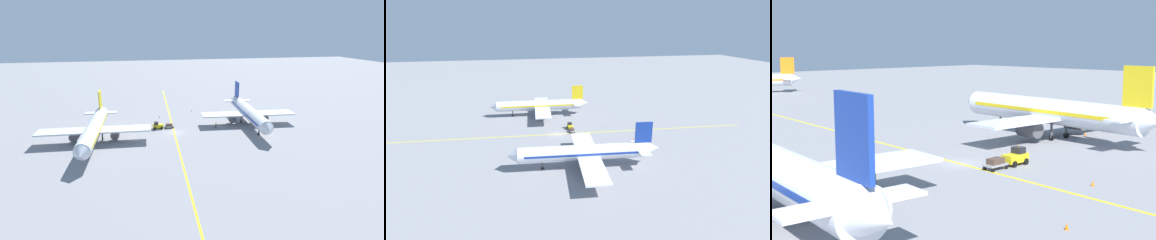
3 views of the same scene
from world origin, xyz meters
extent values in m
plane|color=gray|center=(0.00, 0.00, 0.00)|extent=(400.00, 400.00, 0.00)
cube|color=yellow|center=(0.00, 0.00, 0.00)|extent=(7.00, 119.84, 0.01)
cylinder|color=silver|center=(-22.92, -3.07, 3.80)|extent=(5.90, 30.19, 3.60)
cone|color=silver|center=(-21.67, 13.08, 3.80)|extent=(3.59, 2.66, 3.42)
cone|color=silver|center=(-24.19, -19.52, 4.10)|extent=(3.28, 3.23, 3.06)
cube|color=#193899|center=(-22.92, -3.07, 3.95)|extent=(5.71, 27.20, 0.50)
cube|color=silver|center=(-23.00, -4.07, 3.08)|extent=(28.32, 7.34, 0.36)
cylinder|color=#4C4C51|center=(-27.98, -3.68, 1.83)|extent=(2.44, 3.36, 2.20)
cylinder|color=#4C4C51|center=(-18.01, -4.45, 1.83)|extent=(2.44, 3.36, 2.20)
cube|color=#193899|center=(-24.00, -17.03, 8.10)|extent=(0.67, 4.02, 5.00)
cube|color=silver|center=(-23.96, -16.53, 4.20)|extent=(9.16, 3.09, 0.24)
cylinder|color=#4C4C51|center=(-22.18, 6.50, 1.40)|extent=(0.36, 0.36, 2.00)
cylinder|color=black|center=(-22.18, 6.50, 0.40)|extent=(0.34, 0.82, 0.80)
cylinder|color=#4C4C51|center=(-24.67, -4.94, 1.40)|extent=(0.36, 0.36, 2.00)
cylinder|color=black|center=(-24.67, -4.94, 0.40)|extent=(0.34, 0.82, 0.80)
cylinder|color=#4C4C51|center=(-21.48, -5.19, 1.40)|extent=(0.36, 0.36, 2.00)
cylinder|color=black|center=(-21.48, -5.19, 0.40)|extent=(0.34, 0.82, 0.80)
cylinder|color=silver|center=(20.68, 3.75, 3.80)|extent=(5.09, 30.14, 3.60)
cone|color=silver|center=(21.49, 19.93, 3.80)|extent=(3.54, 2.57, 3.42)
cone|color=silver|center=(19.86, -12.73, 4.10)|extent=(3.21, 3.15, 3.06)
cube|color=yellow|center=(20.68, 3.75, 3.95)|extent=(4.98, 27.15, 0.50)
cube|color=silver|center=(20.63, 2.75, 3.08)|extent=(28.22, 6.59, 0.36)
cylinder|color=#4C4C51|center=(15.64, 3.00, 1.83)|extent=(2.36, 3.31, 2.20)
cylinder|color=#4C4C51|center=(25.63, 2.50, 1.83)|extent=(2.36, 3.31, 2.20)
cube|color=yellow|center=(19.98, -10.23, 8.10)|extent=(0.56, 4.01, 5.00)
cube|color=silver|center=(20.01, -9.73, 4.20)|extent=(9.11, 2.85, 0.24)
cylinder|color=#4C4C51|center=(21.16, 13.34, 1.40)|extent=(0.36, 0.36, 2.00)
cylinder|color=black|center=(21.16, 13.34, 0.40)|extent=(0.32, 0.81, 0.80)
cylinder|color=#4C4C51|center=(18.98, 1.83, 1.40)|extent=(0.36, 0.36, 2.00)
cylinder|color=black|center=(18.98, 1.83, 0.40)|extent=(0.32, 0.81, 0.80)
cylinder|color=#4C4C51|center=(22.18, 1.67, 1.40)|extent=(0.36, 0.36, 2.00)
cylinder|color=black|center=(22.18, 1.67, 0.40)|extent=(0.32, 0.81, 0.80)
cube|color=gold|center=(4.02, -4.61, 0.80)|extent=(3.02, 1.55, 0.90)
cube|color=black|center=(4.57, -4.60, 1.60)|extent=(1.12, 1.29, 0.70)
sphere|color=orange|center=(4.57, -4.60, 2.03)|extent=(0.16, 0.16, 0.16)
cylinder|color=black|center=(4.98, -3.85, 0.35)|extent=(0.70, 0.26, 0.70)
cylinder|color=black|center=(5.00, -5.35, 0.35)|extent=(0.70, 0.26, 0.70)
cylinder|color=black|center=(3.03, -3.88, 0.35)|extent=(0.70, 0.26, 0.70)
cylinder|color=black|center=(3.05, -5.38, 0.35)|extent=(0.70, 0.26, 0.70)
cube|color=gray|center=(0.82, -4.67, 0.54)|extent=(2.62, 1.44, 0.20)
cube|color=#4C382D|center=(0.82, -4.67, 0.94)|extent=(1.84, 1.15, 0.60)
cylinder|color=black|center=(1.85, -4.02, 0.22)|extent=(0.44, 0.15, 0.44)
cylinder|color=black|center=(1.87, -5.28, 0.22)|extent=(0.44, 0.15, 0.44)
cylinder|color=black|center=(-0.23, -4.05, 0.22)|extent=(0.44, 0.15, 0.44)
cylinder|color=black|center=(-0.21, -5.31, 0.22)|extent=(0.44, 0.15, 0.44)
cylinder|color=#23232D|center=(-12.55, -1.91, 0.42)|extent=(0.16, 0.16, 0.85)
cylinder|color=#23232D|center=(-12.43, -1.75, 0.42)|extent=(0.16, 0.16, 0.85)
cube|color=#CCD819|center=(-12.49, -1.83, 1.15)|extent=(0.39, 0.42, 0.60)
cylinder|color=#CCD819|center=(-12.63, -2.02, 1.15)|extent=(0.10, 0.10, 0.55)
cylinder|color=#CCD819|center=(-12.35, -1.64, 1.15)|extent=(0.10, 0.10, 0.55)
sphere|color=#9E7051|center=(-12.49, -1.83, 1.57)|extent=(0.22, 0.22, 0.22)
cone|color=orange|center=(23.42, 8.93, 0.28)|extent=(0.32, 0.32, 0.55)
cone|color=orange|center=(-9.03, -20.90, 0.28)|extent=(0.32, 0.32, 0.55)
cone|color=orange|center=(25.77, 0.87, 0.28)|extent=(0.32, 0.32, 0.55)
cone|color=orange|center=(2.55, -15.51, 0.28)|extent=(0.32, 0.32, 0.55)
camera|label=1|loc=(10.75, 77.64, 27.66)|focal=28.00mm
camera|label=2|loc=(-84.54, 10.81, 32.28)|focal=28.00mm
camera|label=3|loc=(-39.72, -42.53, 13.23)|focal=50.00mm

